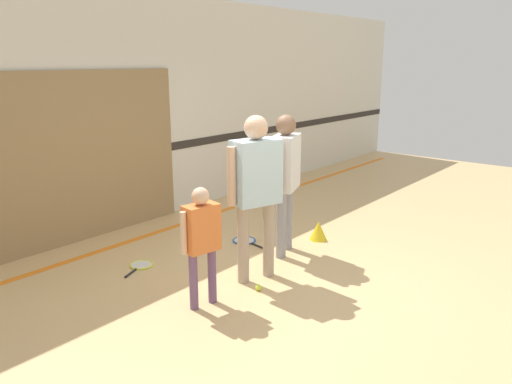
% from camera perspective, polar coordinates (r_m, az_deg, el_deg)
% --- Properties ---
extents(ground_plane, '(16.00, 16.00, 0.00)m').
position_cam_1_polar(ground_plane, '(5.39, 1.94, -10.27)').
color(ground_plane, tan).
extents(wall_back, '(16.00, 0.07, 3.20)m').
position_cam_1_polar(wall_back, '(6.97, -16.59, 8.55)').
color(wall_back, silver).
rests_on(wall_back, ground_plane).
extents(wall_panel, '(3.04, 0.05, 2.17)m').
position_cam_1_polar(wall_panel, '(6.72, -19.61, 3.68)').
color(wall_panel, '#93754C').
rests_on(wall_panel, ground_plane).
extents(floor_stripe, '(14.40, 0.10, 0.01)m').
position_cam_1_polar(floor_stripe, '(6.85, -12.83, -5.02)').
color(floor_stripe, orange).
rests_on(floor_stripe, ground_plane).
extents(person_instructor, '(0.64, 0.41, 1.76)m').
position_cam_1_polar(person_instructor, '(5.12, 0.00, 1.30)').
color(person_instructor, tan).
rests_on(person_instructor, ground_plane).
extents(person_student_left, '(0.44, 0.24, 1.17)m').
position_cam_1_polar(person_student_left, '(4.66, -6.24, -4.80)').
color(person_student_left, '#6B4C70').
rests_on(person_student_left, ground_plane).
extents(person_student_right, '(0.60, 0.41, 1.68)m').
position_cam_1_polar(person_student_right, '(5.87, 3.36, 2.57)').
color(person_student_right, gray).
rests_on(person_student_right, ground_plane).
extents(racket_spare_on_floor, '(0.35, 0.56, 0.03)m').
position_cam_1_polar(racket_spare_on_floor, '(6.52, -1.24, -5.60)').
color(racket_spare_on_floor, blue).
rests_on(racket_spare_on_floor, ground_plane).
extents(racket_second_spare, '(0.51, 0.36, 0.03)m').
position_cam_1_polar(racket_second_spare, '(5.92, -13.03, -8.18)').
color(racket_second_spare, '#C6D838').
rests_on(racket_second_spare, ground_plane).
extents(tennis_ball_near_instructor, '(0.07, 0.07, 0.07)m').
position_cam_1_polar(tennis_ball_near_instructor, '(5.19, 0.27, -10.87)').
color(tennis_ball_near_instructor, '#CCE038').
rests_on(tennis_ball_near_instructor, ground_plane).
extents(tennis_ball_by_spare_racket, '(0.07, 0.07, 0.07)m').
position_cam_1_polar(tennis_ball_by_spare_racket, '(6.26, -1.60, -6.24)').
color(tennis_ball_by_spare_racket, '#CCE038').
rests_on(tennis_ball_by_spare_racket, ground_plane).
extents(training_cone, '(0.23, 0.23, 0.25)m').
position_cam_1_polar(training_cone, '(6.60, 7.14, -4.39)').
color(training_cone, yellow).
rests_on(training_cone, ground_plane).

